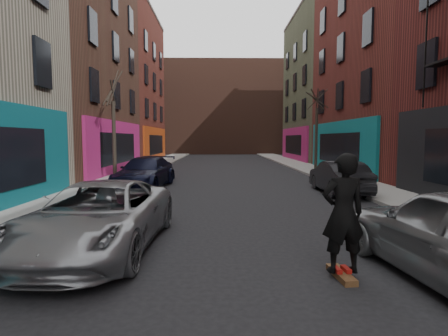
{
  "coord_description": "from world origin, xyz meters",
  "views": [
    {
      "loc": [
        -0.69,
        -0.55,
        2.34
      ],
      "look_at": [
        -0.55,
        8.19,
        1.6
      ],
      "focal_mm": 28.0,
      "sensor_mm": 36.0,
      "label": 1
    }
  ],
  "objects_px": {
    "parked_right_end": "(339,177)",
    "skateboard": "(341,275)",
    "skateboarder": "(343,213)",
    "tree_right_far": "(317,122)",
    "tree_left_far": "(114,119)",
    "parked_left_end": "(145,172)",
    "parked_left_far": "(99,216)"
  },
  "relations": [
    {
      "from": "skateboard",
      "to": "skateboarder",
      "type": "height_order",
      "value": "skateboarder"
    },
    {
      "from": "parked_left_end",
      "to": "skateboarder",
      "type": "relative_size",
      "value": 2.5
    },
    {
      "from": "tree_right_far",
      "to": "parked_left_end",
      "type": "bearing_deg",
      "value": -142.82
    },
    {
      "from": "parked_left_end",
      "to": "skateboard",
      "type": "height_order",
      "value": "parked_left_end"
    },
    {
      "from": "tree_right_far",
      "to": "parked_left_far",
      "type": "height_order",
      "value": "tree_right_far"
    },
    {
      "from": "parked_left_end",
      "to": "tree_left_far",
      "type": "bearing_deg",
      "value": 142.97
    },
    {
      "from": "parked_right_end",
      "to": "skateboard",
      "type": "relative_size",
      "value": 5.31
    },
    {
      "from": "tree_left_far",
      "to": "parked_right_end",
      "type": "distance_m",
      "value": 11.62
    },
    {
      "from": "tree_left_far",
      "to": "tree_right_far",
      "type": "height_order",
      "value": "tree_right_far"
    },
    {
      "from": "skateboard",
      "to": "parked_left_far",
      "type": "bearing_deg",
      "value": 156.52
    },
    {
      "from": "tree_left_far",
      "to": "skateboarder",
      "type": "height_order",
      "value": "tree_left_far"
    },
    {
      "from": "tree_left_far",
      "to": "skateboarder",
      "type": "xyz_separation_m",
      "value": [
        7.58,
        -12.88,
        -2.28
      ]
    },
    {
      "from": "tree_right_far",
      "to": "parked_left_end",
      "type": "relative_size",
      "value": 1.36
    },
    {
      "from": "parked_right_end",
      "to": "tree_right_far",
      "type": "bearing_deg",
      "value": -99.7
    },
    {
      "from": "parked_left_far",
      "to": "parked_left_end",
      "type": "bearing_deg",
      "value": 97.98
    },
    {
      "from": "parked_left_far",
      "to": "skateboard",
      "type": "relative_size",
      "value": 6.39
    },
    {
      "from": "skateboard",
      "to": "parked_right_end",
      "type": "bearing_deg",
      "value": 66.97
    },
    {
      "from": "tree_right_far",
      "to": "skateboard",
      "type": "relative_size",
      "value": 8.5
    },
    {
      "from": "parked_right_end",
      "to": "skateboard",
      "type": "height_order",
      "value": "parked_right_end"
    },
    {
      "from": "parked_left_end",
      "to": "skateboarder",
      "type": "distance_m",
      "value": 12.33
    },
    {
      "from": "skateboarder",
      "to": "parked_left_end",
      "type": "bearing_deg",
      "value": -67.39
    },
    {
      "from": "parked_right_end",
      "to": "skateboarder",
      "type": "relative_size",
      "value": 2.12
    },
    {
      "from": "tree_right_far",
      "to": "skateboarder",
      "type": "height_order",
      "value": "tree_right_far"
    },
    {
      "from": "parked_left_far",
      "to": "tree_left_far",
      "type": "bearing_deg",
      "value": 106.77
    },
    {
      "from": "parked_left_far",
      "to": "parked_left_end",
      "type": "height_order",
      "value": "parked_left_end"
    },
    {
      "from": "parked_right_end",
      "to": "tree_left_far",
      "type": "bearing_deg",
      "value": -19.53
    },
    {
      "from": "skateboard",
      "to": "parked_left_end",
      "type": "bearing_deg",
      "value": 112.61
    },
    {
      "from": "skateboard",
      "to": "skateboarder",
      "type": "distance_m",
      "value": 1.05
    },
    {
      "from": "tree_left_far",
      "to": "skateboard",
      "type": "bearing_deg",
      "value": -59.51
    },
    {
      "from": "tree_right_far",
      "to": "skateboarder",
      "type": "relative_size",
      "value": 3.39
    },
    {
      "from": "skateboarder",
      "to": "tree_right_far",
      "type": "bearing_deg",
      "value": -108.66
    },
    {
      "from": "parked_right_end",
      "to": "skateboarder",
      "type": "xyz_separation_m",
      "value": [
        -3.05,
        -9.0,
        0.4
      ]
    }
  ]
}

